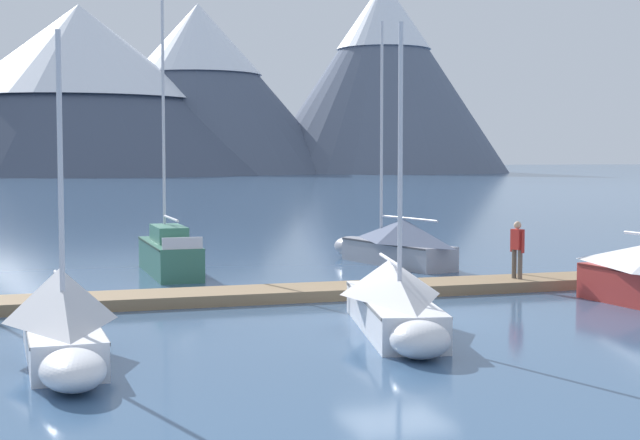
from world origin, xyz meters
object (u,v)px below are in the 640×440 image
sailboat_far_berth (394,243)px  sailboat_mid_dock_starboard (394,298)px  sailboat_mid_dock_port (168,253)px  sailboat_second_berth (62,319)px  person_on_dock (517,246)px

sailboat_far_berth → sailboat_mid_dock_starboard: bearing=-112.0°
sailboat_mid_dock_port → sailboat_far_berth: size_ratio=1.06×
sailboat_second_berth → person_on_dock: (13.18, 6.19, 0.46)m
sailboat_second_berth → sailboat_far_berth: (12.04, 13.01, -0.01)m
sailboat_mid_dock_port → sailboat_far_berth: 8.08m
sailboat_mid_dock_port → person_on_dock: 11.55m
sailboat_far_berth → person_on_dock: sailboat_far_berth is taller
sailboat_second_berth → sailboat_mid_dock_starboard: 7.22m
sailboat_second_berth → person_on_dock: 14.57m
sailboat_second_berth → sailboat_mid_dock_port: size_ratio=0.67×
sailboat_mid_dock_port → sailboat_second_berth: bearing=-106.8°
sailboat_mid_dock_starboard → sailboat_far_berth: (4.88, 12.06, 0.04)m
sailboat_mid_dock_port → sailboat_mid_dock_starboard: 12.58m
sailboat_mid_dock_starboard → sailboat_far_berth: sailboat_far_berth is taller
sailboat_second_berth → sailboat_far_berth: 17.72m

